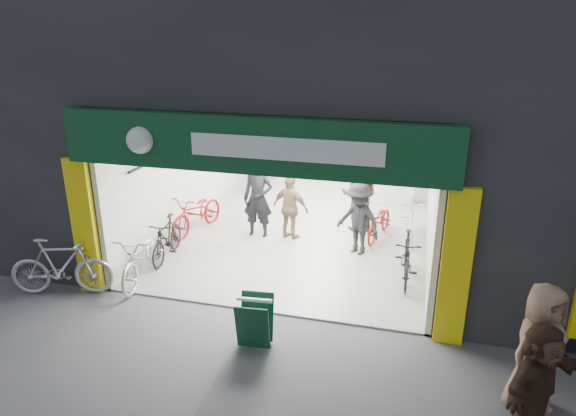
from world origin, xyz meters
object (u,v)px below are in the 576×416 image
at_px(bike_left_front, 144,256).
at_px(bike_right_front, 407,259).
at_px(parked_bike, 61,266).
at_px(pedestrian_near, 537,350).
at_px(sandwich_board, 255,321).

bearing_deg(bike_left_front, bike_right_front, 6.48).
bearing_deg(parked_bike, pedestrian_near, -114.48).
xyz_separation_m(pedestrian_near, sandwich_board, (-3.93, 0.43, -0.47)).
bearing_deg(bike_right_front, parked_bike, -163.17).
bearing_deg(pedestrian_near, parked_bike, 127.90).
height_order(parked_bike, sandwich_board, parked_bike).
bearing_deg(bike_left_front, sandwich_board, -36.35).
relative_size(bike_left_front, bike_right_front, 1.20).
relative_size(bike_right_front, sandwich_board, 2.01).
bearing_deg(sandwich_board, parked_bike, 165.34).
distance_m(bike_right_front, pedestrian_near, 3.68).
relative_size(bike_left_front, sandwich_board, 2.41).
height_order(bike_right_front, sandwich_board, bike_right_front).
relative_size(pedestrian_near, sandwich_board, 2.26).
bearing_deg(parked_bike, bike_left_front, -69.59).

